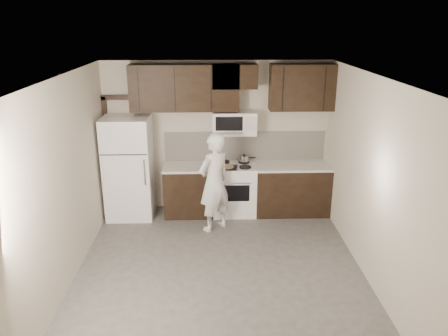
{
  "coord_description": "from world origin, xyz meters",
  "views": [
    {
      "loc": [
        -0.1,
        -5.36,
        3.37
      ],
      "look_at": [
        0.08,
        0.9,
        1.22
      ],
      "focal_mm": 35.0,
      "sensor_mm": 36.0,
      "label": 1
    }
  ],
  "objects_px": {
    "person": "(214,182)",
    "microwave": "(234,123)",
    "stove": "(234,189)",
    "refrigerator": "(129,168)"
  },
  "relations": [
    {
      "from": "stove",
      "to": "person",
      "type": "bearing_deg",
      "value": -119.69
    },
    {
      "from": "person",
      "to": "refrigerator",
      "type": "bearing_deg",
      "value": -62.09
    },
    {
      "from": "stove",
      "to": "microwave",
      "type": "bearing_deg",
      "value": 90.1
    },
    {
      "from": "microwave",
      "to": "refrigerator",
      "type": "xyz_separation_m",
      "value": [
        -1.85,
        -0.17,
        -0.75
      ]
    },
    {
      "from": "stove",
      "to": "person",
      "type": "distance_m",
      "value": 0.83
    },
    {
      "from": "stove",
      "to": "refrigerator",
      "type": "xyz_separation_m",
      "value": [
        -1.85,
        -0.05,
        0.44
      ]
    },
    {
      "from": "person",
      "to": "microwave",
      "type": "bearing_deg",
      "value": -156.05
    },
    {
      "from": "microwave",
      "to": "person",
      "type": "relative_size",
      "value": 0.46
    },
    {
      "from": "refrigerator",
      "to": "microwave",
      "type": "bearing_deg",
      "value": 5.15
    },
    {
      "from": "microwave",
      "to": "stove",
      "type": "bearing_deg",
      "value": -89.9
    }
  ]
}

